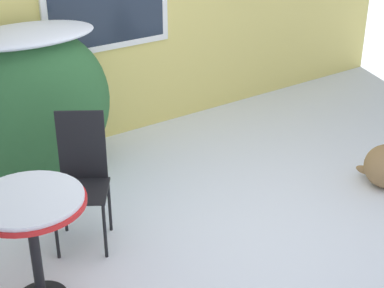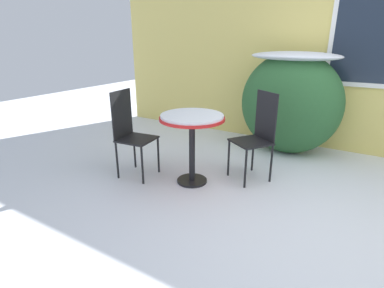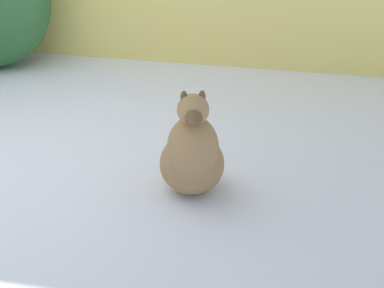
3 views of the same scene
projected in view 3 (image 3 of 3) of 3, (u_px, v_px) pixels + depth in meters
name	position (u px, v px, depth m)	size (l,w,h in m)	color
dog	(192.00, 155.00, 3.52)	(0.48, 0.58, 0.73)	#937047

